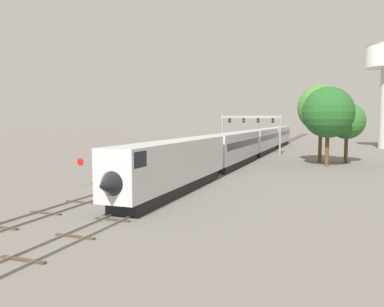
% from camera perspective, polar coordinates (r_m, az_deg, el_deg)
% --- Properties ---
extents(ground_plane, '(400.00, 400.00, 0.00)m').
position_cam_1_polar(ground_plane, '(33.22, -8.89, -6.80)').
color(ground_plane, slate).
extents(track_main, '(2.60, 200.00, 0.16)m').
position_cam_1_polar(track_main, '(89.71, 11.30, 0.60)').
color(track_main, slate).
rests_on(track_main, ground).
extents(track_near, '(2.60, 160.00, 0.16)m').
position_cam_1_polar(track_near, '(71.39, 4.41, -0.41)').
color(track_near, slate).
rests_on(track_near, ground).
extents(passenger_train, '(3.04, 90.71, 4.80)m').
position_cam_1_polar(passenger_train, '(68.96, 8.61, 1.47)').
color(passenger_train, silver).
rests_on(passenger_train, ground).
extents(signal_gantry, '(12.10, 0.49, 7.81)m').
position_cam_1_polar(signal_gantry, '(78.90, 8.48, 4.18)').
color(signal_gantry, '#999BA0').
rests_on(signal_gantry, ground).
extents(stop_sign, '(0.76, 0.08, 2.88)m').
position_cam_1_polar(stop_sign, '(40.81, -15.80, -2.07)').
color(stop_sign, gray).
rests_on(stop_sign, ground).
extents(trackside_tree_left, '(5.58, 5.58, 9.26)m').
position_cam_1_polar(trackside_tree_left, '(65.78, 21.47, 4.36)').
color(trackside_tree_left, brown).
rests_on(trackside_tree_left, ground).
extents(trackside_tree_mid, '(7.28, 7.28, 11.36)m').
position_cam_1_polar(trackside_tree_mid, '(59.54, 19.07, 5.62)').
color(trackside_tree_mid, brown).
rests_on(trackside_tree_mid, ground).
extents(trackside_tree_right, '(7.23, 7.23, 12.10)m').
position_cam_1_polar(trackside_tree_right, '(64.84, 18.16, 6.24)').
color(trackside_tree_right, brown).
rests_on(trackside_tree_right, ground).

